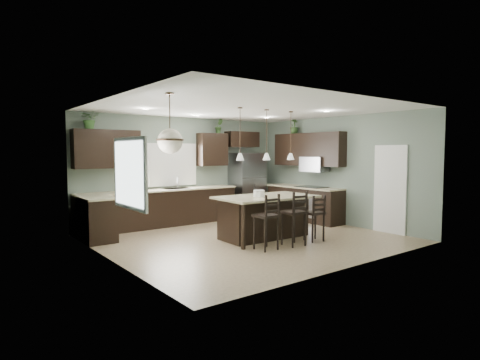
% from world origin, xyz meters
% --- Properties ---
extents(ground, '(6.00, 6.00, 0.00)m').
position_xyz_m(ground, '(0.00, 0.00, 0.00)').
color(ground, '#9E8466').
rests_on(ground, ground).
extents(pantry_door, '(0.04, 0.82, 2.04)m').
position_xyz_m(pantry_door, '(2.98, -1.55, 1.02)').
color(pantry_door, white).
rests_on(pantry_door, ground).
extents(window_back, '(1.35, 0.02, 1.00)m').
position_xyz_m(window_back, '(-0.40, 2.73, 1.55)').
color(window_back, white).
rests_on(window_back, room_shell).
extents(window_left, '(0.02, 1.10, 1.00)m').
position_xyz_m(window_left, '(-2.98, -0.80, 1.55)').
color(window_left, white).
rests_on(window_left, room_shell).
extents(left_return_cabs, '(0.60, 0.90, 0.90)m').
position_xyz_m(left_return_cabs, '(-2.70, 1.70, 0.45)').
color(left_return_cabs, black).
rests_on(left_return_cabs, ground).
extents(left_return_countertop, '(0.66, 0.96, 0.04)m').
position_xyz_m(left_return_countertop, '(-2.68, 1.70, 0.92)').
color(left_return_countertop, beige).
rests_on(left_return_countertop, left_return_cabs).
extents(back_lower_cabs, '(4.20, 0.60, 0.90)m').
position_xyz_m(back_lower_cabs, '(-0.85, 2.45, 0.45)').
color(back_lower_cabs, black).
rests_on(back_lower_cabs, ground).
extents(back_countertop, '(4.20, 0.66, 0.04)m').
position_xyz_m(back_countertop, '(-0.85, 2.43, 0.92)').
color(back_countertop, beige).
rests_on(back_countertop, back_lower_cabs).
extents(sink_inset, '(0.70, 0.45, 0.01)m').
position_xyz_m(sink_inset, '(-0.40, 2.43, 0.94)').
color(sink_inset, gray).
rests_on(sink_inset, back_countertop).
extents(faucet, '(0.02, 0.02, 0.28)m').
position_xyz_m(faucet, '(-0.40, 2.40, 1.08)').
color(faucet, silver).
rests_on(faucet, back_countertop).
extents(back_upper_left, '(1.55, 0.34, 0.90)m').
position_xyz_m(back_upper_left, '(-2.15, 2.58, 1.95)').
color(back_upper_left, black).
rests_on(back_upper_left, room_shell).
extents(back_upper_right, '(0.85, 0.34, 0.90)m').
position_xyz_m(back_upper_right, '(0.80, 2.58, 1.95)').
color(back_upper_right, black).
rests_on(back_upper_right, room_shell).
extents(fridge_header, '(1.05, 0.34, 0.45)m').
position_xyz_m(fridge_header, '(1.85, 2.58, 2.25)').
color(fridge_header, black).
rests_on(fridge_header, room_shell).
extents(right_lower_cabs, '(0.60, 2.35, 0.90)m').
position_xyz_m(right_lower_cabs, '(2.70, 0.87, 0.45)').
color(right_lower_cabs, black).
rests_on(right_lower_cabs, ground).
extents(right_countertop, '(0.66, 2.35, 0.04)m').
position_xyz_m(right_countertop, '(2.68, 0.87, 0.92)').
color(right_countertop, beige).
rests_on(right_countertop, right_lower_cabs).
extents(cooktop, '(0.58, 0.75, 0.02)m').
position_xyz_m(cooktop, '(2.68, 0.60, 0.94)').
color(cooktop, black).
rests_on(cooktop, right_countertop).
extents(wall_oven_front, '(0.01, 0.72, 0.60)m').
position_xyz_m(wall_oven_front, '(2.40, 0.60, 0.45)').
color(wall_oven_front, gray).
rests_on(wall_oven_front, right_lower_cabs).
extents(right_upper_cabs, '(0.34, 2.35, 0.90)m').
position_xyz_m(right_upper_cabs, '(2.83, 0.87, 1.95)').
color(right_upper_cabs, black).
rests_on(right_upper_cabs, room_shell).
extents(microwave, '(0.40, 0.75, 0.40)m').
position_xyz_m(microwave, '(2.78, 0.60, 1.55)').
color(microwave, gray).
rests_on(microwave, right_upper_cabs).
extents(refrigerator, '(0.90, 0.74, 1.85)m').
position_xyz_m(refrigerator, '(1.89, 2.42, 0.93)').
color(refrigerator, gray).
rests_on(refrigerator, ground).
extents(kitchen_island, '(2.20, 1.31, 0.92)m').
position_xyz_m(kitchen_island, '(0.34, -0.22, 0.46)').
color(kitchen_island, black).
rests_on(kitchen_island, ground).
extents(serving_dish, '(0.24, 0.24, 0.14)m').
position_xyz_m(serving_dish, '(0.14, -0.22, 0.99)').
color(serving_dish, silver).
rests_on(serving_dish, kitchen_island).
extents(bar_stool_left, '(0.40, 0.40, 1.09)m').
position_xyz_m(bar_stool_left, '(-0.36, -1.02, 0.54)').
color(bar_stool_left, black).
rests_on(bar_stool_left, ground).
extents(bar_stool_center, '(0.44, 0.44, 1.11)m').
position_xyz_m(bar_stool_center, '(0.31, -1.10, 0.55)').
color(bar_stool_center, black).
rests_on(bar_stool_center, ground).
extents(bar_stool_right, '(0.43, 0.43, 0.98)m').
position_xyz_m(bar_stool_right, '(0.95, -1.07, 0.49)').
color(bar_stool_right, black).
rests_on(bar_stool_right, ground).
extents(pendant_left, '(0.17, 0.17, 1.10)m').
position_xyz_m(pendant_left, '(-0.36, -0.20, 2.25)').
color(pendant_left, white).
rests_on(pendant_left, room_shell).
extents(pendant_center, '(0.17, 0.17, 1.10)m').
position_xyz_m(pendant_center, '(0.34, -0.22, 2.25)').
color(pendant_center, white).
rests_on(pendant_center, room_shell).
extents(pendant_right, '(0.17, 0.17, 1.10)m').
position_xyz_m(pendant_right, '(1.04, -0.25, 2.25)').
color(pendant_right, white).
rests_on(pendant_right, room_shell).
extents(chandelier, '(0.43, 0.43, 0.95)m').
position_xyz_m(chandelier, '(-2.42, -1.09, 2.33)').
color(chandelier, beige).
rests_on(chandelier, room_shell).
extents(plant_back_left, '(0.46, 0.42, 0.46)m').
position_xyz_m(plant_back_left, '(-2.53, 2.55, 2.63)').
color(plant_back_left, '#315927').
rests_on(plant_back_left, back_upper_left).
extents(plant_back_right, '(0.27, 0.24, 0.41)m').
position_xyz_m(plant_back_right, '(1.00, 2.55, 2.61)').
color(plant_back_right, '#325324').
rests_on(plant_back_right, back_upper_right).
extents(plant_right_wall, '(0.25, 0.25, 0.44)m').
position_xyz_m(plant_right_wall, '(2.80, 1.40, 2.62)').
color(plant_right_wall, '#2C4A20').
rests_on(plant_right_wall, right_upper_cabs).
extents(room_shell, '(6.00, 6.00, 6.00)m').
position_xyz_m(room_shell, '(0.00, 0.00, 1.70)').
color(room_shell, slate).
rests_on(room_shell, ground).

